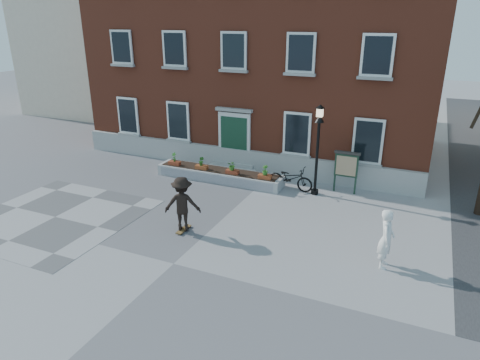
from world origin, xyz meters
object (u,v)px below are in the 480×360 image
at_px(notice_board, 346,165).
at_px(bystander, 386,239).
at_px(lamp_post, 318,138).
at_px(skateboarder, 182,204).
at_px(bicycle, 290,178).

bearing_deg(notice_board, bystander, -67.52).
distance_m(bystander, notice_board, 6.00).
height_order(bystander, lamp_post, lamp_post).
relative_size(bystander, lamp_post, 0.48).
bearing_deg(skateboarder, notice_board, 52.76).
relative_size(lamp_post, notice_board, 2.10).
relative_size(notice_board, skateboarder, 0.91).
bearing_deg(bystander, skateboarder, 90.48).
bearing_deg(bicycle, notice_board, -71.26).
bearing_deg(notice_board, bicycle, -164.20).
height_order(bicycle, skateboarder, skateboarder).
height_order(bicycle, bystander, bystander).
bearing_deg(bicycle, skateboarder, 159.82).
xyz_separation_m(bystander, lamp_post, (-3.44, 4.84, 1.59)).
height_order(notice_board, skateboarder, skateboarder).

